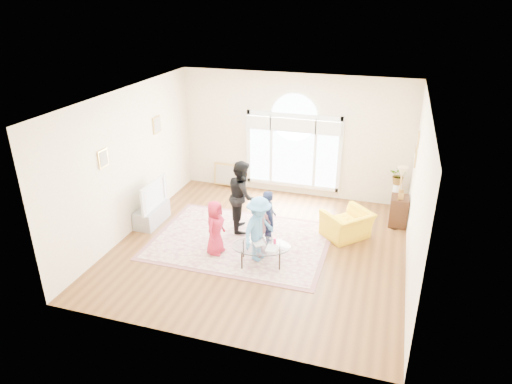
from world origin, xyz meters
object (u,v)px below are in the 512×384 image
(armchair, at_px, (347,224))
(coffee_table, at_px, (261,247))
(television, at_px, (150,194))
(area_rug, at_px, (240,241))
(tv_console, at_px, (152,215))

(armchair, bearing_deg, coffee_table, 1.03)
(television, xyz_separation_m, coffee_table, (2.96, -0.94, -0.34))
(area_rug, distance_m, coffee_table, 1.08)
(coffee_table, distance_m, armchair, 2.20)
(armchair, bearing_deg, tv_console, -37.60)
(television, relative_size, armchair, 1.18)
(tv_console, distance_m, television, 0.54)
(television, distance_m, armchair, 4.52)
(area_rug, xyz_separation_m, television, (-2.26, 0.21, 0.74))
(tv_console, height_order, television, television)
(coffee_table, bearing_deg, area_rug, 119.24)
(area_rug, bearing_deg, television, 174.81)
(area_rug, xyz_separation_m, armchair, (2.19, 0.88, 0.30))
(tv_console, bearing_deg, area_rug, -5.17)
(television, bearing_deg, armchair, 8.62)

